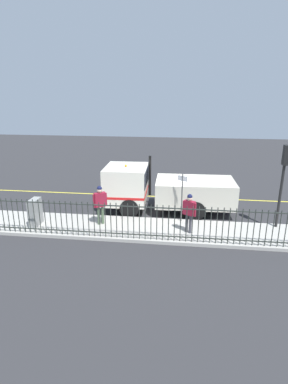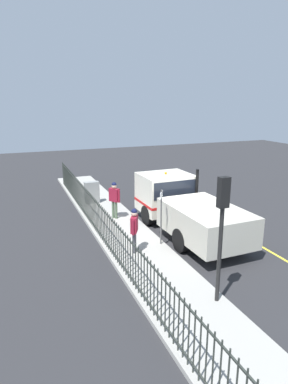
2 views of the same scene
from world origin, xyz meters
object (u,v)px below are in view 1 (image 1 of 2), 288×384
(utility_cabinet, at_px, (35,212))
(traffic_cone, at_px, (133,193))
(worker_standing, at_px, (100,201))
(pedestrian_distant, at_px, (189,209))
(traffic_light_near, at_px, (284,170))
(street_sign, at_px, (182,192))
(work_truck, at_px, (157,187))

(utility_cabinet, distance_m, traffic_cone, 6.05)
(worker_standing, height_order, pedestrian_distant, worker_standing)
(traffic_light_near, bearing_deg, street_sign, 87.43)
(worker_standing, relative_size, traffic_light_near, 0.49)
(pedestrian_distant, bearing_deg, utility_cabinet, 29.21)
(work_truck, relative_size, street_sign, 2.99)
(traffic_cone, bearing_deg, traffic_light_near, 63.57)
(worker_standing, bearing_deg, street_sign, -20.82)
(worker_standing, relative_size, street_sign, 0.80)
(traffic_light_near, xyz_separation_m, traffic_cone, (-3.55, -7.15, -2.51))
(street_sign, bearing_deg, utility_cabinet, -78.90)
(worker_standing, bearing_deg, utility_cabinet, 154.98)
(traffic_cone, bearing_deg, work_truck, 40.57)
(utility_cabinet, distance_m, street_sign, 6.79)
(work_truck, distance_m, traffic_cone, 2.61)
(work_truck, distance_m, utility_cabinet, 6.08)
(traffic_light_near, height_order, utility_cabinet, traffic_light_near)
(worker_standing, bearing_deg, traffic_light_near, -28.64)
(pedestrian_distant, xyz_separation_m, traffic_cone, (-4.68, -3.18, -0.93))
(utility_cabinet, height_order, street_sign, street_sign)
(worker_standing, relative_size, utility_cabinet, 1.50)
(pedestrian_distant, xyz_separation_m, utility_cabinet, (0.04, -6.94, -0.46))
(traffic_cone, bearing_deg, pedestrian_distant, 34.21)
(pedestrian_distant, distance_m, traffic_cone, 5.74)
(pedestrian_distant, bearing_deg, street_sign, -46.51)
(work_truck, distance_m, street_sign, 2.07)
(utility_cabinet, bearing_deg, pedestrian_distant, 90.29)
(street_sign, bearing_deg, traffic_cone, -140.14)
(work_truck, xyz_separation_m, traffic_light_near, (1.72, 5.58, 1.51))
(utility_cabinet, bearing_deg, worker_standing, 98.75)
(work_truck, height_order, traffic_light_near, traffic_light_near)
(traffic_cone, bearing_deg, street_sign, 39.86)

